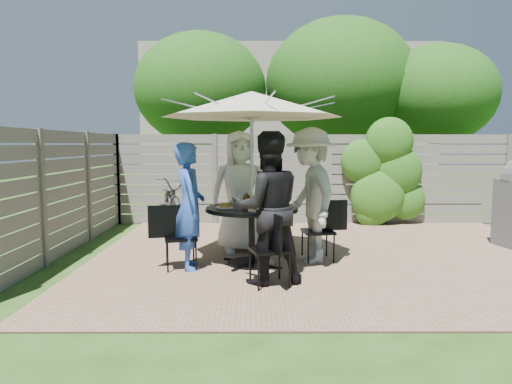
{
  "coord_description": "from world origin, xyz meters",
  "views": [
    {
      "loc": [
        -1.18,
        -6.31,
        1.64
      ],
      "look_at": [
        -1.16,
        -0.04,
        0.98
      ],
      "focal_mm": 32.0,
      "sensor_mm": 36.0,
      "label": 1
    }
  ],
  "objects_px": {
    "chair_back": "(238,233)",
    "bicycle": "(172,202)",
    "chair_front": "(270,264)",
    "plate_left": "(225,206)",
    "syrup_jug": "(247,201)",
    "chair_right": "(319,243)",
    "person_right": "(310,196)",
    "chair_left": "(180,250)",
    "person_left": "(190,206)",
    "glass_right": "(268,200)",
    "coffee_cup": "(255,200)",
    "plate_extra": "(270,208)",
    "glass_back": "(240,200)",
    "patio_table": "(252,225)",
    "umbrella": "(252,104)",
    "person_back": "(240,192)",
    "glass_front": "(264,204)",
    "plate_back": "(246,202)",
    "glass_left": "(234,203)",
    "plate_right": "(277,204)",
    "person_front": "(267,208)"
  },
  "relations": [
    {
      "from": "chair_right",
      "to": "person_right",
      "type": "distance_m",
      "value": 0.69
    },
    {
      "from": "chair_left",
      "to": "syrup_jug",
      "type": "relative_size",
      "value": 5.38
    },
    {
      "from": "plate_left",
      "to": "syrup_jug",
      "type": "bearing_deg",
      "value": 22.32
    },
    {
      "from": "patio_table",
      "to": "syrup_jug",
      "type": "height_order",
      "value": "syrup_jug"
    },
    {
      "from": "coffee_cup",
      "to": "bicycle",
      "type": "xyz_separation_m",
      "value": [
        -1.64,
        2.61,
        -0.34
      ]
    },
    {
      "from": "umbrella",
      "to": "person_right",
      "type": "xyz_separation_m",
      "value": [
        0.81,
        0.18,
        -1.23
      ]
    },
    {
      "from": "coffee_cup",
      "to": "glass_back",
      "type": "bearing_deg",
      "value": -178.09
    },
    {
      "from": "glass_right",
      "to": "coffee_cup",
      "type": "height_order",
      "value": "glass_right"
    },
    {
      "from": "syrup_jug",
      "to": "person_right",
      "type": "bearing_deg",
      "value": 9.64
    },
    {
      "from": "plate_back",
      "to": "chair_right",
      "type": "bearing_deg",
      "value": -7.69
    },
    {
      "from": "person_front",
      "to": "person_right",
      "type": "distance_m",
      "value": 1.17
    },
    {
      "from": "umbrella",
      "to": "plate_back",
      "type": "bearing_deg",
      "value": 102.85
    },
    {
      "from": "plate_extra",
      "to": "person_front",
      "type": "bearing_deg",
      "value": -95.9
    },
    {
      "from": "plate_extra",
      "to": "glass_left",
      "type": "distance_m",
      "value": 0.48
    },
    {
      "from": "person_left",
      "to": "plate_right",
      "type": "height_order",
      "value": "person_left"
    },
    {
      "from": "person_left",
      "to": "chair_right",
      "type": "xyz_separation_m",
      "value": [
        1.75,
        0.4,
        -0.57
      ]
    },
    {
      "from": "glass_back",
      "to": "glass_front",
      "type": "xyz_separation_m",
      "value": [
        0.32,
        -0.46,
        0.0
      ]
    },
    {
      "from": "person_right",
      "to": "coffee_cup",
      "type": "distance_m",
      "value": 0.77
    },
    {
      "from": "chair_front",
      "to": "plate_left",
      "type": "height_order",
      "value": "chair_front"
    },
    {
      "from": "person_back",
      "to": "person_left",
      "type": "height_order",
      "value": "person_back"
    },
    {
      "from": "chair_front",
      "to": "coffee_cup",
      "type": "bearing_deg",
      "value": -7.4
    },
    {
      "from": "chair_left",
      "to": "plate_extra",
      "type": "distance_m",
      "value": 1.31
    },
    {
      "from": "umbrella",
      "to": "plate_left",
      "type": "bearing_deg",
      "value": -167.15
    },
    {
      "from": "bicycle",
      "to": "syrup_jug",
      "type": "bearing_deg",
      "value": -79.55
    },
    {
      "from": "chair_front",
      "to": "plate_left",
      "type": "xyz_separation_m",
      "value": [
        -0.57,
        0.86,
        0.56
      ]
    },
    {
      "from": "chair_front",
      "to": "chair_right",
      "type": "relative_size",
      "value": 1.02
    },
    {
      "from": "person_left",
      "to": "coffee_cup",
      "type": "distance_m",
      "value": 0.96
    },
    {
      "from": "person_back",
      "to": "person_front",
      "type": "distance_m",
      "value": 1.66
    },
    {
      "from": "patio_table",
      "to": "plate_extra",
      "type": "bearing_deg",
      "value": -46.18
    },
    {
      "from": "plate_extra",
      "to": "chair_left",
      "type": "bearing_deg",
      "value": 178.16
    },
    {
      "from": "chair_back",
      "to": "person_back",
      "type": "relative_size",
      "value": 0.46
    },
    {
      "from": "chair_back",
      "to": "person_right",
      "type": "relative_size",
      "value": 0.46
    },
    {
      "from": "plate_extra",
      "to": "chair_front",
      "type": "bearing_deg",
      "value": -92.24
    },
    {
      "from": "glass_back",
      "to": "glass_front",
      "type": "bearing_deg",
      "value": -55.15
    },
    {
      "from": "plate_extra",
      "to": "glass_back",
      "type": "bearing_deg",
      "value": 129.83
    },
    {
      "from": "person_front",
      "to": "umbrella",
      "type": "bearing_deg",
      "value": -90.0
    },
    {
      "from": "person_left",
      "to": "patio_table",
      "type": "bearing_deg",
      "value": -90.0
    },
    {
      "from": "chair_left",
      "to": "chair_right",
      "type": "xyz_separation_m",
      "value": [
        1.88,
        0.43,
        0.0
      ]
    },
    {
      "from": "plate_right",
      "to": "glass_left",
      "type": "bearing_deg",
      "value": -157.54
    },
    {
      "from": "chair_right",
      "to": "glass_front",
      "type": "relative_size",
      "value": 6.19
    },
    {
      "from": "person_back",
      "to": "plate_left",
      "type": "bearing_deg",
      "value": -113.45
    },
    {
      "from": "person_right",
      "to": "plate_back",
      "type": "xyz_separation_m",
      "value": [
        -0.89,
        0.17,
        -0.11
      ]
    },
    {
      "from": "plate_left",
      "to": "person_front",
      "type": "bearing_deg",
      "value": -53.7
    },
    {
      "from": "chair_back",
      "to": "bicycle",
      "type": "bearing_deg",
      "value": -159.44
    },
    {
      "from": "person_back",
      "to": "plate_left",
      "type": "xyz_separation_m",
      "value": [
        -0.17,
        -0.89,
        -0.1
      ]
    },
    {
      "from": "person_left",
      "to": "bicycle",
      "type": "relative_size",
      "value": 0.85
    },
    {
      "from": "chair_left",
      "to": "person_left",
      "type": "distance_m",
      "value": 0.59
    },
    {
      "from": "person_right",
      "to": "person_back",
      "type": "bearing_deg",
      "value": -135.0
    },
    {
      "from": "patio_table",
      "to": "umbrella",
      "type": "height_order",
      "value": "umbrella"
    },
    {
      "from": "umbrella",
      "to": "chair_left",
      "type": "xyz_separation_m",
      "value": [
        -0.94,
        -0.21,
        -1.9
      ]
    }
  ]
}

